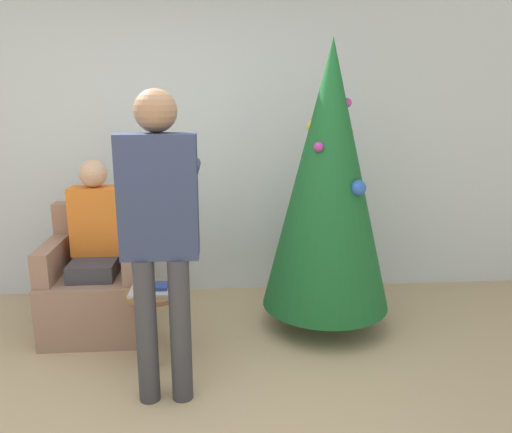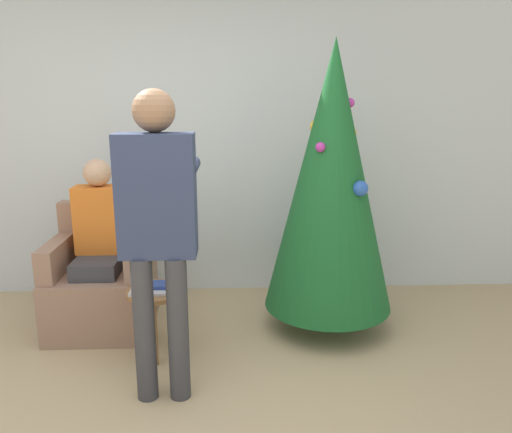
% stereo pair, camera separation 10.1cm
% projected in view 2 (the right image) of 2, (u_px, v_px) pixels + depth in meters
% --- Properties ---
extents(wall_back, '(8.00, 0.06, 2.70)m').
position_uv_depth(wall_back, '(182.00, 139.00, 4.25)').
color(wall_back, silver).
rests_on(wall_back, ground_plane).
extents(christmas_tree, '(0.94, 0.94, 2.10)m').
position_uv_depth(christmas_tree, '(331.00, 179.00, 3.54)').
color(christmas_tree, brown).
rests_on(christmas_tree, ground_plane).
extents(armchair, '(0.72, 0.71, 0.92)m').
position_uv_depth(armchair, '(103.00, 283.00, 3.77)').
color(armchair, '#93705B').
rests_on(armchair, ground_plane).
extents(person_seated, '(0.36, 0.46, 1.27)m').
position_uv_depth(person_seated, '(99.00, 238.00, 3.66)').
color(person_seated, '#38383D').
rests_on(person_seated, ground_plane).
extents(person_standing, '(0.44, 0.57, 1.75)m').
position_uv_depth(person_standing, '(158.00, 219.00, 2.72)').
color(person_standing, '#38383D').
rests_on(person_standing, ground_plane).
extents(side_stool, '(0.40, 0.40, 0.47)m').
position_uv_depth(side_stool, '(157.00, 300.00, 3.31)').
color(side_stool, olive).
rests_on(side_stool, ground_plane).
extents(laptop, '(0.32, 0.25, 0.02)m').
position_uv_depth(laptop, '(156.00, 288.00, 3.29)').
color(laptop, silver).
rests_on(laptop, side_stool).
extents(book, '(0.16, 0.13, 0.02)m').
position_uv_depth(book, '(156.00, 285.00, 3.28)').
color(book, navy).
rests_on(book, laptop).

